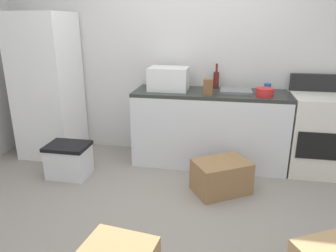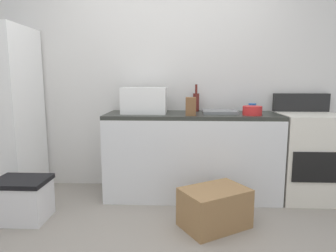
# 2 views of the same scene
# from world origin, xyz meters

# --- Properties ---
(wall_back) EXTENTS (5.00, 0.10, 2.60)m
(wall_back) POSITION_xyz_m (0.00, 1.55, 1.30)
(wall_back) COLOR silver
(wall_back) RESTS_ON ground_plane
(kitchen_counter) EXTENTS (1.80, 0.60, 0.90)m
(kitchen_counter) POSITION_xyz_m (0.30, 1.20, 0.45)
(kitchen_counter) COLOR silver
(kitchen_counter) RESTS_ON ground_plane
(refrigerator) EXTENTS (0.68, 0.66, 1.79)m
(refrigerator) POSITION_xyz_m (-1.75, 1.15, 0.90)
(refrigerator) COLOR white
(refrigerator) RESTS_ON ground_plane
(stove_oven) EXTENTS (0.60, 0.61, 1.10)m
(stove_oven) POSITION_xyz_m (1.52, 1.21, 0.47)
(stove_oven) COLOR silver
(stove_oven) RESTS_ON ground_plane
(microwave) EXTENTS (0.46, 0.34, 0.27)m
(microwave) POSITION_xyz_m (-0.20, 1.21, 1.04)
(microwave) COLOR white
(microwave) RESTS_ON kitchen_counter
(sink_basin) EXTENTS (0.36, 0.32, 0.03)m
(sink_basin) POSITION_xyz_m (0.59, 1.24, 0.92)
(sink_basin) COLOR slate
(sink_basin) RESTS_ON kitchen_counter
(wine_bottle) EXTENTS (0.07, 0.07, 0.30)m
(wine_bottle) POSITION_xyz_m (0.35, 1.40, 1.01)
(wine_bottle) COLOR #591E19
(wine_bottle) RESTS_ON kitchen_counter
(coffee_mug) EXTENTS (0.08, 0.08, 0.10)m
(coffee_mug) POSITION_xyz_m (0.95, 1.30, 0.95)
(coffee_mug) COLOR #2659A5
(coffee_mug) RESTS_ON kitchen_counter
(knife_block) EXTENTS (0.10, 0.10, 0.18)m
(knife_block) POSITION_xyz_m (0.28, 1.01, 0.99)
(knife_block) COLOR brown
(knife_block) RESTS_ON kitchen_counter
(mixing_bowl) EXTENTS (0.19, 0.19, 0.09)m
(mixing_bowl) POSITION_xyz_m (0.90, 1.07, 0.95)
(mixing_bowl) COLOR red
(mixing_bowl) RESTS_ON kitchen_counter
(cardboard_box_small) EXTENTS (0.66, 0.60, 0.34)m
(cardboard_box_small) POSITION_xyz_m (0.48, 0.50, 0.17)
(cardboard_box_small) COLOR olive
(cardboard_box_small) RESTS_ON ground_plane
(storage_bin) EXTENTS (0.46, 0.36, 0.38)m
(storage_bin) POSITION_xyz_m (-1.23, 0.54, 0.19)
(storage_bin) COLOR silver
(storage_bin) RESTS_ON ground_plane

